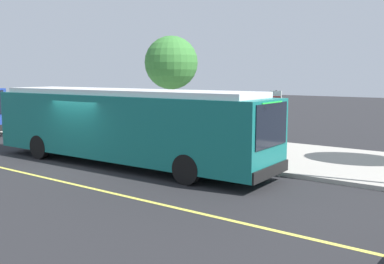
# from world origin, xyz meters

# --- Properties ---
(ground_plane) EXTENTS (120.00, 120.00, 0.00)m
(ground_plane) POSITION_xyz_m (0.00, 0.00, 0.00)
(ground_plane) COLOR #232326
(sidewalk_curb) EXTENTS (44.00, 6.40, 0.15)m
(sidewalk_curb) POSITION_xyz_m (0.00, 6.00, 0.07)
(sidewalk_curb) COLOR #A8A399
(sidewalk_curb) RESTS_ON ground_plane
(lane_stripe_center) EXTENTS (36.00, 0.14, 0.01)m
(lane_stripe_center) POSITION_xyz_m (0.00, -2.20, 0.00)
(lane_stripe_center) COLOR #E0D64C
(lane_stripe_center) RESTS_ON ground_plane
(transit_bus_main) EXTENTS (12.60, 2.89, 2.95)m
(transit_bus_main) POSITION_xyz_m (1.33, 1.01, 1.62)
(transit_bus_main) COLOR #146B66
(transit_bus_main) RESTS_ON ground_plane
(bus_shelter) EXTENTS (2.90, 1.60, 2.48)m
(bus_shelter) POSITION_xyz_m (3.09, 5.72, 1.92)
(bus_shelter) COLOR #333338
(bus_shelter) RESTS_ON sidewalk_curb
(waiting_bench) EXTENTS (1.60, 0.48, 0.95)m
(waiting_bench) POSITION_xyz_m (3.34, 5.61, 0.63)
(waiting_bench) COLOR brown
(waiting_bench) RESTS_ON sidewalk_curb
(route_sign_post) EXTENTS (0.44, 0.08, 2.80)m
(route_sign_post) POSITION_xyz_m (6.42, 3.79, 1.96)
(route_sign_post) COLOR #333338
(route_sign_post) RESTS_ON sidewalk_curb
(street_tree_upstreet) EXTENTS (2.97, 2.97, 5.51)m
(street_tree_upstreet) POSITION_xyz_m (-2.02, 8.07, 4.14)
(street_tree_upstreet) COLOR brown
(street_tree_upstreet) RESTS_ON sidewalk_curb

